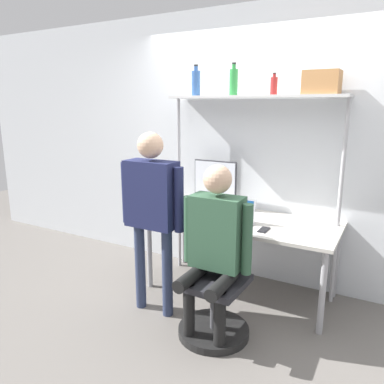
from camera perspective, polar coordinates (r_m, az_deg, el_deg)
The scene contains 14 objects.
ground_plane at distance 3.47m, azimuth 4.48°, elevation -17.63°, with size 12.00×12.00×0.00m, color slate.
wall_back at distance 3.79m, azimuth 10.21°, elevation 6.54°, with size 8.00×0.06×2.70m.
desk at distance 3.55m, azimuth 7.50°, elevation -5.17°, with size 1.75×0.79×0.73m.
shelf_unit at distance 3.59m, azimuth 9.33°, elevation 10.21°, with size 1.67×0.31×1.86m.
monitor at distance 3.82m, azimuth 3.53°, elevation 1.66°, with size 0.47×0.17×0.49m.
laptop at distance 3.36m, azimuth 6.90°, elevation -3.85°, with size 0.29×0.23×0.23m.
cell_phone at distance 3.25m, azimuth 10.89°, elevation -5.66°, with size 0.07×0.15×0.01m.
office_chair at distance 3.06m, azimuth 3.74°, elevation -15.99°, with size 0.56×0.56×0.93m.
person_seated at distance 2.80m, azimuth 3.45°, elevation -7.20°, with size 0.56×0.47×1.36m.
person_standing at distance 3.10m, azimuth -6.16°, elevation -1.45°, with size 0.60×0.21×1.57m.
bottle_blue at distance 3.84m, azimuth 0.60°, elevation 16.31°, with size 0.08×0.08×0.30m.
bottle_green at distance 3.66m, azimuth 6.36°, elevation 16.38°, with size 0.08×0.08×0.30m.
bottle_red at distance 3.53m, azimuth 12.36°, elevation 15.56°, with size 0.06×0.06×0.19m.
storage_box at distance 3.43m, azimuth 19.18°, elevation 15.50°, with size 0.29×0.23×0.19m.
Camera 1 is at (1.21, -2.72, 1.78)m, focal length 35.00 mm.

